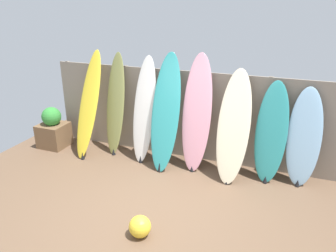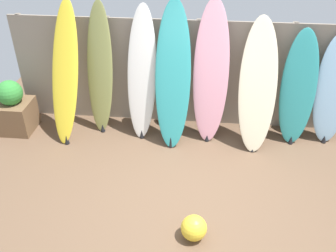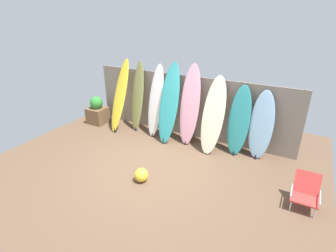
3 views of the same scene
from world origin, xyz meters
name	(u,v)px [view 3 (image 3 of 3)]	position (x,y,z in m)	size (l,w,h in m)	color
ground	(152,167)	(0.00, 0.00, 0.00)	(7.68, 7.68, 0.00)	brown
fence_back	(188,107)	(0.00, 2.01, 0.90)	(6.08, 0.11, 1.80)	gray
surfboard_yellow_0	(120,96)	(-2.02, 1.46, 1.06)	(0.53, 0.92, 2.14)	yellow
surfboard_olive_1	(138,97)	(-1.53, 1.69, 1.04)	(0.49, 0.51, 2.11)	olive
surfboard_white_2	(156,102)	(-0.85, 1.62, 1.03)	(0.50, 0.58, 2.08)	white
surfboard_teal_3	(169,104)	(-0.35, 1.50, 1.07)	(0.57, 0.78, 2.18)	teal
surfboard_pink_4	(190,106)	(0.22, 1.63, 1.09)	(0.55, 0.54, 2.19)	pink
surfboard_cream_5	(213,116)	(0.93, 1.52, 0.97)	(0.58, 0.79, 1.96)	beige
surfboard_teal_6	(239,121)	(1.57, 1.66, 0.89)	(0.55, 0.47, 1.80)	teal
surfboard_skyblue_7	(261,126)	(2.11, 1.73, 0.86)	(0.60, 0.47, 1.73)	#8CB7D6
beach_chair	(306,191)	(3.27, 0.25, 0.32)	(0.50, 0.58, 0.63)	silver
planter_box	(97,112)	(-2.99, 1.44, 0.39)	(0.58, 0.56, 0.90)	brown
beach_ball	(141,175)	(0.09, -0.60, 0.15)	(0.31, 0.31, 0.31)	yellow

